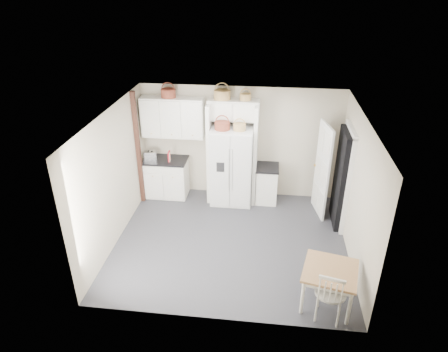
# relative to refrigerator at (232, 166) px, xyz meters

# --- Properties ---
(floor) EXTENTS (4.50, 4.50, 0.00)m
(floor) POSITION_rel_refrigerator_xyz_m (0.15, -1.61, -0.89)
(floor) COLOR #39383C
(floor) RESTS_ON ground
(ceiling) EXTENTS (4.50, 4.50, 0.00)m
(ceiling) POSITION_rel_refrigerator_xyz_m (0.15, -1.61, 1.71)
(ceiling) COLOR white
(ceiling) RESTS_ON wall_back
(wall_back) EXTENTS (4.50, 0.00, 4.50)m
(wall_back) POSITION_rel_refrigerator_xyz_m (0.15, 0.39, 0.41)
(wall_back) COLOR beige
(wall_back) RESTS_ON floor
(wall_left) EXTENTS (0.00, 4.00, 4.00)m
(wall_left) POSITION_rel_refrigerator_xyz_m (-2.10, -1.61, 0.41)
(wall_left) COLOR beige
(wall_left) RESTS_ON floor
(wall_right) EXTENTS (0.00, 4.00, 4.00)m
(wall_right) POSITION_rel_refrigerator_xyz_m (2.40, -1.61, 0.41)
(wall_right) COLOR beige
(wall_right) RESTS_ON floor
(refrigerator) EXTENTS (0.92, 0.74, 1.78)m
(refrigerator) POSITION_rel_refrigerator_xyz_m (0.00, 0.00, 0.00)
(refrigerator) COLOR silver
(refrigerator) RESTS_ON floor
(base_cab_left) EXTENTS (0.96, 0.61, 0.89)m
(base_cab_left) POSITION_rel_refrigerator_xyz_m (-1.55, 0.09, -0.45)
(base_cab_left) COLOR white
(base_cab_left) RESTS_ON floor
(base_cab_right) EXTENTS (0.47, 0.57, 0.83)m
(base_cab_right) POSITION_rel_refrigerator_xyz_m (0.80, 0.09, -0.48)
(base_cab_right) COLOR white
(base_cab_right) RESTS_ON floor
(dining_table) EXTENTS (0.97, 0.97, 0.68)m
(dining_table) POSITION_rel_refrigerator_xyz_m (1.85, -3.06, -0.55)
(dining_table) COLOR olive
(dining_table) RESTS_ON floor
(windsor_chair) EXTENTS (0.55, 0.52, 0.95)m
(windsor_chair) POSITION_rel_refrigerator_xyz_m (1.84, -3.36, -0.42)
(windsor_chair) COLOR white
(windsor_chair) RESTS_ON floor
(counter_left) EXTENTS (1.00, 0.65, 0.04)m
(counter_left) POSITION_rel_refrigerator_xyz_m (-1.55, 0.09, 0.02)
(counter_left) COLOR black
(counter_left) RESTS_ON base_cab_left
(counter_right) EXTENTS (0.51, 0.61, 0.04)m
(counter_right) POSITION_rel_refrigerator_xyz_m (0.80, 0.09, -0.04)
(counter_right) COLOR black
(counter_right) RESTS_ON base_cab_right
(toaster) EXTENTS (0.31, 0.21, 0.20)m
(toaster) POSITION_rel_refrigerator_xyz_m (-1.88, 0.03, 0.14)
(toaster) COLOR silver
(toaster) RESTS_ON counter_left
(cookbook_red) EXTENTS (0.04, 0.16, 0.23)m
(cookbook_red) POSITION_rel_refrigerator_xyz_m (-1.44, 0.01, 0.15)
(cookbook_red) COLOR red
(cookbook_red) RESTS_ON counter_left
(cookbook_cream) EXTENTS (0.05, 0.15, 0.22)m
(cookbook_cream) POSITION_rel_refrigerator_xyz_m (-1.43, 0.01, 0.15)
(cookbook_cream) COLOR beige
(cookbook_cream) RESTS_ON counter_left
(basket_upper_b) EXTENTS (0.32, 0.32, 0.19)m
(basket_upper_b) POSITION_rel_refrigerator_xyz_m (-1.42, 0.22, 1.55)
(basket_upper_b) COLOR brown
(basket_upper_b) RESTS_ON upper_cabinet
(basket_bridge_a) EXTENTS (0.35, 0.35, 0.20)m
(basket_bridge_a) POSITION_rel_refrigerator_xyz_m (-0.25, 0.22, 1.56)
(basket_bridge_a) COLOR olive
(basket_bridge_a) RESTS_ON bridge_cabinet
(basket_bridge_b) EXTENTS (0.24, 0.24, 0.14)m
(basket_bridge_b) POSITION_rel_refrigerator_xyz_m (0.25, 0.22, 1.53)
(basket_bridge_b) COLOR olive
(basket_bridge_b) RESTS_ON bridge_cabinet
(basket_fridge_a) EXTENTS (0.32, 0.32, 0.17)m
(basket_fridge_a) POSITION_rel_refrigerator_xyz_m (-0.21, -0.10, 0.98)
(basket_fridge_a) COLOR brown
(basket_fridge_a) RESTS_ON refrigerator
(basket_fridge_b) EXTENTS (0.27, 0.27, 0.14)m
(basket_fridge_b) POSITION_rel_refrigerator_xyz_m (0.16, -0.10, 0.96)
(basket_fridge_b) COLOR olive
(basket_fridge_b) RESTS_ON refrigerator
(upper_cabinet) EXTENTS (1.40, 0.34, 0.90)m
(upper_cabinet) POSITION_rel_refrigerator_xyz_m (-1.35, 0.22, 1.01)
(upper_cabinet) COLOR white
(upper_cabinet) RESTS_ON wall_back
(bridge_cabinet) EXTENTS (1.12, 0.34, 0.45)m
(bridge_cabinet) POSITION_rel_refrigerator_xyz_m (0.00, 0.22, 1.23)
(bridge_cabinet) COLOR white
(bridge_cabinet) RESTS_ON wall_back
(fridge_panel_left) EXTENTS (0.08, 0.60, 2.30)m
(fridge_panel_left) POSITION_rel_refrigerator_xyz_m (-0.51, 0.09, 0.26)
(fridge_panel_left) COLOR white
(fridge_panel_left) RESTS_ON floor
(fridge_panel_right) EXTENTS (0.08, 0.60, 2.30)m
(fridge_panel_right) POSITION_rel_refrigerator_xyz_m (0.51, 0.09, 0.26)
(fridge_panel_right) COLOR white
(fridge_panel_right) RESTS_ON floor
(trim_post) EXTENTS (0.09, 0.09, 2.60)m
(trim_post) POSITION_rel_refrigerator_xyz_m (-2.05, -0.26, 0.41)
(trim_post) COLOR #442118
(trim_post) RESTS_ON floor
(doorway_void) EXTENTS (0.18, 0.85, 2.05)m
(doorway_void) POSITION_rel_refrigerator_xyz_m (2.31, -0.61, 0.13)
(doorway_void) COLOR black
(doorway_void) RESTS_ON floor
(door_slab) EXTENTS (0.21, 0.79, 2.05)m
(door_slab) POSITION_rel_refrigerator_xyz_m (1.95, -0.28, 0.13)
(door_slab) COLOR white
(door_slab) RESTS_ON floor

